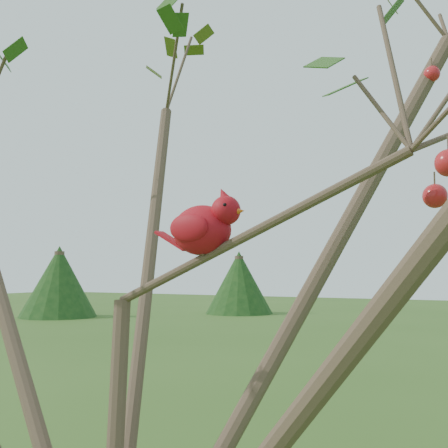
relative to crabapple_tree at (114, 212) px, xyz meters
The scene contains 3 objects.
crabapple_tree is the anchor object (origin of this frame).
cardinal 0.17m from the crabapple_tree, 38.66° to the left, with size 0.20×0.11×0.14m.
distant_trees 22.31m from the crabapple_tree, 99.05° to the left, with size 37.77×12.36×3.14m.
Camera 1 is at (0.70, -0.85, 2.01)m, focal length 45.00 mm.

